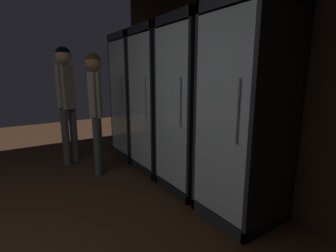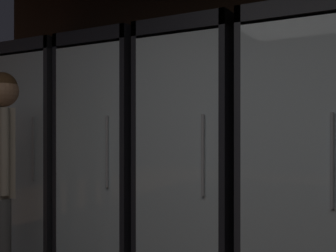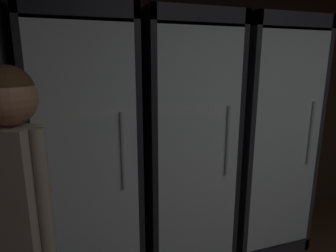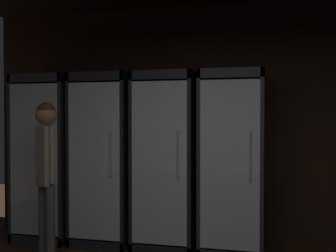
{
  "view_description": "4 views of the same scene",
  "coord_description": "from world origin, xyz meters",
  "px_view_note": "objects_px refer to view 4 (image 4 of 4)",
  "views": [
    {
      "loc": [
        1.53,
        0.86,
        1.36
      ],
      "look_at": [
        -0.96,
        2.5,
        0.73
      ],
      "focal_mm": 26.34,
      "sensor_mm": 36.0,
      "label": 1
    },
    {
      "loc": [
        0.62,
        0.04,
        1.26
      ],
      "look_at": [
        -0.78,
        2.45,
        1.26
      ],
      "focal_mm": 44.03,
      "sensor_mm": 36.0,
      "label": 2
    },
    {
      "loc": [
        -1.45,
        0.65,
        1.62
      ],
      "look_at": [
        -0.92,
        2.26,
        1.24
      ],
      "focal_mm": 29.94,
      "sensor_mm": 36.0,
      "label": 3
    },
    {
      "loc": [
        0.45,
        -1.84,
        1.47
      ],
      "look_at": [
        -0.56,
        2.33,
        1.38
      ],
      "focal_mm": 43.94,
      "sensor_mm": 36.0,
      "label": 4
    }
  ],
  "objects_px": {
    "cooler_center": "(167,161)",
    "shopper_near": "(46,159)",
    "cooler_left": "(107,159)",
    "cooler_far_left": "(50,158)",
    "cooler_right": "(233,163)"
  },
  "relations": [
    {
      "from": "cooler_left",
      "to": "cooler_center",
      "type": "relative_size",
      "value": 1.0
    },
    {
      "from": "cooler_center",
      "to": "cooler_right",
      "type": "distance_m",
      "value": 0.74
    },
    {
      "from": "cooler_far_left",
      "to": "cooler_right",
      "type": "distance_m",
      "value": 2.22
    },
    {
      "from": "cooler_far_left",
      "to": "cooler_right",
      "type": "relative_size",
      "value": 1.0
    },
    {
      "from": "cooler_right",
      "to": "cooler_center",
      "type": "bearing_deg",
      "value": -179.94
    },
    {
      "from": "cooler_left",
      "to": "shopper_near",
      "type": "bearing_deg",
      "value": -108.71
    },
    {
      "from": "cooler_left",
      "to": "cooler_center",
      "type": "xyz_separation_m",
      "value": [
        0.74,
        -0.0,
        -0.0
      ]
    },
    {
      "from": "cooler_left",
      "to": "cooler_far_left",
      "type": "bearing_deg",
      "value": -179.85
    },
    {
      "from": "cooler_far_left",
      "to": "cooler_center",
      "type": "height_order",
      "value": "same"
    },
    {
      "from": "cooler_far_left",
      "to": "cooler_left",
      "type": "distance_m",
      "value": 0.74
    },
    {
      "from": "cooler_left",
      "to": "cooler_center",
      "type": "distance_m",
      "value": 0.74
    },
    {
      "from": "cooler_center",
      "to": "shopper_near",
      "type": "bearing_deg",
      "value": -140.17
    },
    {
      "from": "cooler_far_left",
      "to": "cooler_right",
      "type": "xyz_separation_m",
      "value": [
        2.22,
        0.0,
        0.0
      ]
    },
    {
      "from": "cooler_left",
      "to": "cooler_center",
      "type": "height_order",
      "value": "same"
    },
    {
      "from": "shopper_near",
      "to": "cooler_left",
      "type": "bearing_deg",
      "value": 71.29
    }
  ]
}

